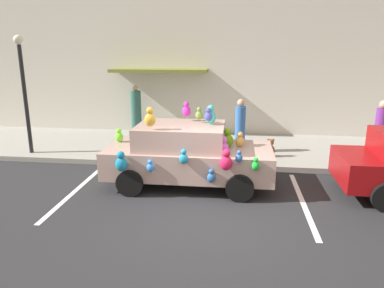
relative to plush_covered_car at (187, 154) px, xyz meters
name	(u,v)px	position (x,y,z in m)	size (l,w,h in m)	color
ground_plane	(208,217)	(0.67, -1.77, -0.81)	(60.00, 60.00, 0.00)	#262628
sidewalk	(220,148)	(0.67, 3.23, -0.73)	(24.00, 4.00, 0.15)	gray
storefront_building	(224,53)	(0.65, 5.37, 2.39)	(24.00, 1.25, 6.40)	beige
parking_stripe_front	(303,202)	(2.75, -0.77, -0.80)	(0.12, 3.60, 0.01)	silver
parking_stripe_rear	(76,190)	(-2.65, -0.77, -0.80)	(0.12, 3.60, 0.01)	silver
plush_covered_car	(187,154)	(0.00, 0.00, 0.00)	(4.11, 2.15, 2.07)	tan
teddy_bear_on_sidewalk	(270,148)	(2.25, 2.22, -0.40)	(0.29, 0.24, 0.56)	brown
street_lamp_post	(23,82)	(-5.23, 1.73, 1.57)	(0.28, 0.28, 3.59)	black
pedestrian_near_shopfront	(136,112)	(-2.59, 4.62, 0.20)	(0.39, 0.39, 1.86)	#2D5A50
pedestrian_walking_past	(240,127)	(1.33, 2.66, 0.14)	(0.32, 0.32, 1.69)	#3265B1
pedestrian_by_lamp	(380,132)	(5.42, 2.39, 0.16)	(0.36, 0.36, 1.76)	#6A297F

